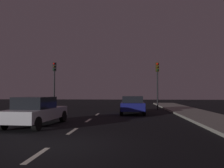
# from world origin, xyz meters

# --- Properties ---
(ground_plane) EXTENTS (80.00, 80.00, 0.00)m
(ground_plane) POSITION_xyz_m (0.00, 7.00, 0.00)
(ground_plane) COLOR black
(sidewalk_curb_right) EXTENTS (3.00, 40.00, 0.15)m
(sidewalk_curb_right) POSITION_xyz_m (7.50, 7.00, 0.07)
(sidewalk_curb_right) COLOR gray
(sidewalk_curb_right) RESTS_ON ground_plane
(lane_stripe_nearest) EXTENTS (0.16, 1.60, 0.01)m
(lane_stripe_nearest) POSITION_xyz_m (0.00, -1.20, 0.00)
(lane_stripe_nearest) COLOR silver
(lane_stripe_nearest) RESTS_ON ground_plane
(lane_stripe_second) EXTENTS (0.16, 1.60, 0.01)m
(lane_stripe_second) POSITION_xyz_m (0.00, 2.60, 0.00)
(lane_stripe_second) COLOR silver
(lane_stripe_second) RESTS_ON ground_plane
(lane_stripe_third) EXTENTS (0.16, 1.60, 0.01)m
(lane_stripe_third) POSITION_xyz_m (0.00, 6.40, 0.00)
(lane_stripe_third) COLOR silver
(lane_stripe_third) RESTS_ON ground_plane
(lane_stripe_fourth) EXTENTS (0.16, 1.60, 0.01)m
(lane_stripe_fourth) POSITION_xyz_m (0.00, 10.20, 0.00)
(lane_stripe_fourth) COLOR silver
(lane_stripe_fourth) RESTS_ON ground_plane
(traffic_signal_left) EXTENTS (0.32, 0.38, 4.78)m
(traffic_signal_left) POSITION_xyz_m (-5.21, 15.38, 3.36)
(traffic_signal_left) COLOR black
(traffic_signal_left) RESTS_ON ground_plane
(traffic_signal_right) EXTENTS (0.32, 0.38, 4.66)m
(traffic_signal_right) POSITION_xyz_m (5.24, 15.38, 3.28)
(traffic_signal_right) COLOR black
(traffic_signal_right) RESTS_ON ground_plane
(car_stopped_ahead) EXTENTS (1.87, 4.32, 1.40)m
(car_stopped_ahead) POSITION_xyz_m (2.72, 10.93, 0.73)
(car_stopped_ahead) COLOR navy
(car_stopped_ahead) RESTS_ON ground_plane
(car_adjacent_lane) EXTENTS (2.07, 4.40, 1.47)m
(car_adjacent_lane) POSITION_xyz_m (-2.24, 4.01, 0.74)
(car_adjacent_lane) COLOR silver
(car_adjacent_lane) RESTS_ON ground_plane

